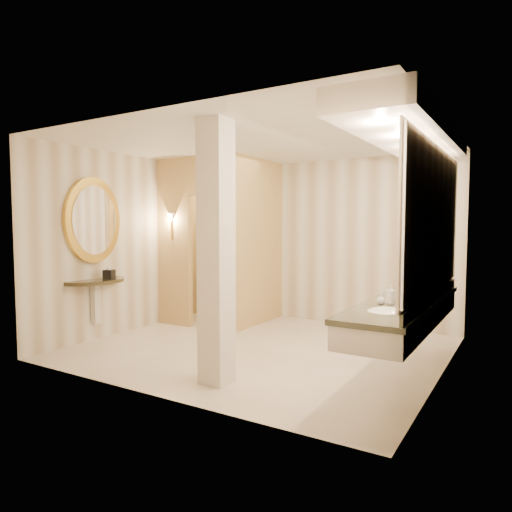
{
  "coord_description": "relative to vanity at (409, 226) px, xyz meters",
  "views": [
    {
      "loc": [
        3.04,
        -5.15,
        1.64
      ],
      "look_at": [
        -0.2,
        0.2,
        1.21
      ],
      "focal_mm": 32.0,
      "sensor_mm": 36.0,
      "label": 1
    }
  ],
  "objects": [
    {
      "name": "tissue_box",
      "position": [
        -3.98,
        -0.39,
        -0.69
      ],
      "size": [
        0.17,
        0.17,
        0.13
      ],
      "primitive_type": "cube",
      "rotation": [
        0.0,
        0.0,
        0.35
      ],
      "color": "black",
      "rests_on": "console_shelf"
    },
    {
      "name": "soap_bottle_a",
      "position": [
        -0.15,
        -0.07,
        -0.68
      ],
      "size": [
        0.07,
        0.07,
        0.15
      ],
      "primitive_type": "imported",
      "rotation": [
        0.0,
        0.0,
        -0.01
      ],
      "color": "beige",
      "rests_on": "vanity"
    },
    {
      "name": "toilet_closet",
      "position": [
        -3.09,
        1.37,
        -0.24
      ],
      "size": [
        1.5,
        1.55,
        2.7
      ],
      "color": "#E0C275",
      "rests_on": "floor"
    },
    {
      "name": "soap_bottle_c",
      "position": [
        -0.08,
        -0.38,
        -0.66
      ],
      "size": [
        0.08,
        0.08,
        0.19
      ],
      "primitive_type": "imported",
      "rotation": [
        0.0,
        0.0,
        0.11
      ],
      "color": "#C6B28C",
      "rests_on": "vanity"
    },
    {
      "name": "vanity",
      "position": [
        0.0,
        0.0,
        0.0
      ],
      "size": [
        0.75,
        2.84,
        2.09
      ],
      "color": "beige",
      "rests_on": "floor"
    },
    {
      "name": "wall_front",
      "position": [
        -1.98,
        -1.6,
        -0.28
      ],
      "size": [
        4.5,
        0.02,
        2.7
      ],
      "primitive_type": "cube",
      "color": "beige",
      "rests_on": "floor"
    },
    {
      "name": "toilet",
      "position": [
        -3.48,
        2.15,
        -1.26
      ],
      "size": [
        0.46,
        0.75,
        0.74
      ],
      "primitive_type": "imported",
      "rotation": [
        0.0,
        0.0,
        3.08
      ],
      "color": "white",
      "rests_on": "floor"
    },
    {
      "name": "wall_left",
      "position": [
        -4.23,
        0.4,
        -0.28
      ],
      "size": [
        0.02,
        4.0,
        2.7
      ],
      "primitive_type": "cube",
      "color": "beige",
      "rests_on": "floor"
    },
    {
      "name": "console_shelf",
      "position": [
        -4.19,
        -0.48,
        -0.29
      ],
      "size": [
        0.92,
        0.92,
        1.91
      ],
      "color": "black",
      "rests_on": "floor"
    },
    {
      "name": "pillar",
      "position": [
        -1.69,
        -0.99,
        -0.28
      ],
      "size": [
        0.29,
        0.29,
        2.7
      ],
      "primitive_type": "cube",
      "color": "beige",
      "rests_on": "floor"
    },
    {
      "name": "soap_bottle_b",
      "position": [
        -0.16,
        -0.41,
        -0.7
      ],
      "size": [
        0.1,
        0.1,
        0.1
      ],
      "primitive_type": "imported",
      "rotation": [
        0.0,
        0.0,
        -0.24
      ],
      "color": "silver",
      "rests_on": "vanity"
    },
    {
      "name": "wall_back",
      "position": [
        -1.98,
        2.4,
        -0.28
      ],
      "size": [
        4.5,
        0.02,
        2.7
      ],
      "primitive_type": "cube",
      "color": "beige",
      "rests_on": "floor"
    },
    {
      "name": "wall_right",
      "position": [
        0.27,
        0.4,
        -0.28
      ],
      "size": [
        0.02,
        4.0,
        2.7
      ],
      "primitive_type": "cube",
      "color": "beige",
      "rests_on": "floor"
    },
    {
      "name": "floor",
      "position": [
        -1.98,
        0.4,
        -1.63
      ],
      "size": [
        4.5,
        4.5,
        0.0
      ],
      "primitive_type": "plane",
      "color": "silver",
      "rests_on": "ground"
    },
    {
      "name": "wall_sconce",
      "position": [
        -3.9,
        0.83,
        0.1
      ],
      "size": [
        0.14,
        0.14,
        0.42
      ],
      "color": "gold",
      "rests_on": "toilet_closet"
    },
    {
      "name": "ceiling",
      "position": [
        -1.98,
        0.4,
        1.07
      ],
      "size": [
        4.5,
        4.5,
        0.0
      ],
      "primitive_type": "plane",
      "rotation": [
        3.14,
        0.0,
        0.0
      ],
      "color": "silver",
      "rests_on": "wall_back"
    }
  ]
}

